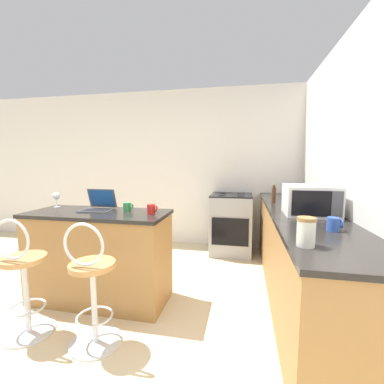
# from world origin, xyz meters

# --- Properties ---
(ground_plane) EXTENTS (20.00, 20.00, 0.00)m
(ground_plane) POSITION_xyz_m (0.00, 0.00, 0.00)
(ground_plane) COLOR beige
(wall_back) EXTENTS (12.00, 0.06, 2.60)m
(wall_back) POSITION_xyz_m (0.00, 2.55, 1.30)
(wall_back) COLOR silver
(wall_back) RESTS_ON ground_plane
(breakfast_bar) EXTENTS (1.40, 0.59, 0.92)m
(breakfast_bar) POSITION_xyz_m (-0.38, 0.55, 0.46)
(breakfast_bar) COLOR #9E703D
(breakfast_bar) RESTS_ON ground_plane
(counter_right) EXTENTS (0.64, 3.05, 0.92)m
(counter_right) POSITION_xyz_m (1.62, 1.01, 0.46)
(counter_right) COLOR #9E703D
(counter_right) RESTS_ON ground_plane
(bar_stool_near) EXTENTS (0.40, 0.40, 0.99)m
(bar_stool_near) POSITION_xyz_m (-0.69, -0.07, 0.46)
(bar_stool_near) COLOR silver
(bar_stool_near) RESTS_ON ground_plane
(bar_stool_far) EXTENTS (0.40, 0.40, 0.99)m
(bar_stool_far) POSITION_xyz_m (-0.07, -0.07, 0.46)
(bar_stool_far) COLOR silver
(bar_stool_far) RESTS_ON ground_plane
(laptop) EXTENTS (0.31, 0.26, 0.21)m
(laptop) POSITION_xyz_m (-0.42, 0.64, 0.97)
(laptop) COLOR #47474C
(laptop) RESTS_ON breakfast_bar
(microwave) EXTENTS (0.46, 0.41, 0.28)m
(microwave) POSITION_xyz_m (1.65, 0.81, 1.06)
(microwave) COLOR white
(microwave) RESTS_ON counter_right
(stove_range) EXTENTS (0.62, 0.61, 0.93)m
(stove_range) POSITION_xyz_m (0.86, 2.20, 0.46)
(stove_range) COLOR #9EA3A8
(stove_range) RESTS_ON ground_plane
(pepper_mill) EXTENTS (0.05, 0.05, 0.22)m
(pepper_mill) POSITION_xyz_m (1.40, 1.49, 1.02)
(pepper_mill) COLOR #4C2D19
(pepper_mill) RESTS_ON counter_right
(mug_white) EXTENTS (0.10, 0.09, 0.09)m
(mug_white) POSITION_xyz_m (1.68, 1.93, 0.96)
(mug_white) COLOR white
(mug_white) RESTS_ON counter_right
(mug_green) EXTENTS (0.10, 0.08, 0.09)m
(mug_green) POSITION_xyz_m (-0.11, 0.65, 0.96)
(mug_green) COLOR #338447
(mug_green) RESTS_ON breakfast_bar
(mug_red) EXTENTS (0.09, 0.08, 0.09)m
(mug_red) POSITION_xyz_m (0.18, 0.55, 0.97)
(mug_red) COLOR red
(mug_red) RESTS_ON breakfast_bar
(storage_jar) EXTENTS (0.11, 0.11, 0.17)m
(storage_jar) POSITION_xyz_m (1.40, -0.16, 1.01)
(storage_jar) COLOR silver
(storage_jar) RESTS_ON counter_right
(mug_blue) EXTENTS (0.10, 0.09, 0.10)m
(mug_blue) POSITION_xyz_m (1.68, 0.24, 0.97)
(mug_blue) COLOR #2D51AD
(mug_blue) RESTS_ON counter_right
(wine_glass_short) EXTENTS (0.08, 0.08, 0.16)m
(wine_glass_short) POSITION_xyz_m (-0.97, 0.70, 1.04)
(wine_glass_short) COLOR silver
(wine_glass_short) RESTS_ON breakfast_bar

